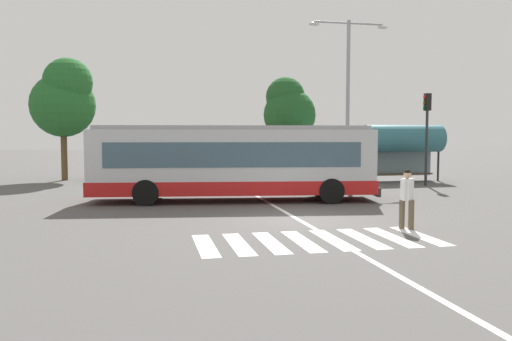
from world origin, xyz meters
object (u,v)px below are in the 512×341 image
parked_car_black (117,167)px  bus_stop_shelter (403,140)px  traffic_light_far_corner (427,124)px  twin_arm_street_lamp (348,84)px  pedestrian_crossing_street (407,195)px  city_transit_bus (233,162)px  background_tree_left (64,99)px  parked_car_red (250,166)px  parked_car_teal (292,165)px  parked_car_silver (165,167)px  background_tree_right (288,110)px  parked_car_champagne (209,166)px  parked_car_white (331,164)px

parked_car_black → bus_stop_shelter: 16.92m
traffic_light_far_corner → twin_arm_street_lamp: twin_arm_street_lamp is taller
pedestrian_crossing_street → traffic_light_far_corner: traffic_light_far_corner is taller
city_transit_bus → background_tree_left: (-8.15, 11.29, 3.22)m
city_transit_bus → background_tree_left: size_ratio=1.63×
traffic_light_far_corner → parked_car_red: bearing=141.9°
traffic_light_far_corner → bus_stop_shelter: bearing=92.0°
pedestrian_crossing_street → parked_car_teal: 18.04m
parked_car_silver → bus_stop_shelter: 14.16m
twin_arm_street_lamp → city_transit_bus: bearing=-141.1°
pedestrian_crossing_street → background_tree_right: 20.83m
parked_car_black → parked_car_silver: bearing=-5.8°
pedestrian_crossing_street → bus_stop_shelter: 15.31m
pedestrian_crossing_street → parked_car_champagne: size_ratio=0.38×
parked_car_red → city_transit_bus: bearing=-104.8°
parked_car_black → bus_stop_shelter: (16.15, -4.76, 1.65)m
city_transit_bus → twin_arm_street_lamp: 10.18m
background_tree_right → twin_arm_street_lamp: bearing=-80.0°
city_transit_bus → parked_car_champagne: city_transit_bus is taller
parked_car_silver → bus_stop_shelter: bearing=-18.6°
parked_car_silver → twin_arm_street_lamp: bearing=-26.8°
pedestrian_crossing_street → traffic_light_far_corner: 13.43m
parked_car_teal → twin_arm_street_lamp: (1.76, -4.90, 4.70)m
traffic_light_far_corner → parked_car_champagne: bearing=148.2°
parked_car_black → traffic_light_far_corner: size_ratio=0.93×
parked_car_champagne → parked_car_white: 8.07m
background_tree_left → parked_car_red: bearing=-4.4°
parked_car_champagne → background_tree_right: size_ratio=0.69×
twin_arm_street_lamp → parked_car_silver: bearing=153.2°
parked_car_silver → parked_car_red: (5.19, -0.39, 0.00)m
parked_car_teal → background_tree_left: background_tree_left is taller
parked_car_black → parked_car_white: (13.55, -0.01, 0.00)m
parked_car_red → parked_car_teal: size_ratio=0.99×
parked_car_red → parked_car_teal: same height
parked_car_white → bus_stop_shelter: 5.67m
parked_car_black → background_tree_left: bearing=176.5°
parked_car_black → parked_car_champagne: bearing=-4.9°
parked_car_red → background_tree_left: size_ratio=0.63×
parked_car_silver → twin_arm_street_lamp: (9.75, -4.92, 4.70)m
city_transit_bus → parked_car_red: size_ratio=2.58×
city_transit_bus → traffic_light_far_corner: bearing=19.9°
background_tree_left → twin_arm_street_lamp: bearing=-19.2°
parked_car_silver → parked_car_white: 10.73m
parked_car_teal → bus_stop_shelter: size_ratio=0.98×
parked_car_teal → twin_arm_street_lamp: size_ratio=0.51×
city_transit_bus → parked_car_teal: city_transit_bus is taller
parked_car_black → parked_car_teal: bearing=-1.6°
parked_car_champagne → twin_arm_street_lamp: size_ratio=0.52×
pedestrian_crossing_street → parked_car_red: 17.63m
parked_car_white → parked_car_silver: bearing=-178.5°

